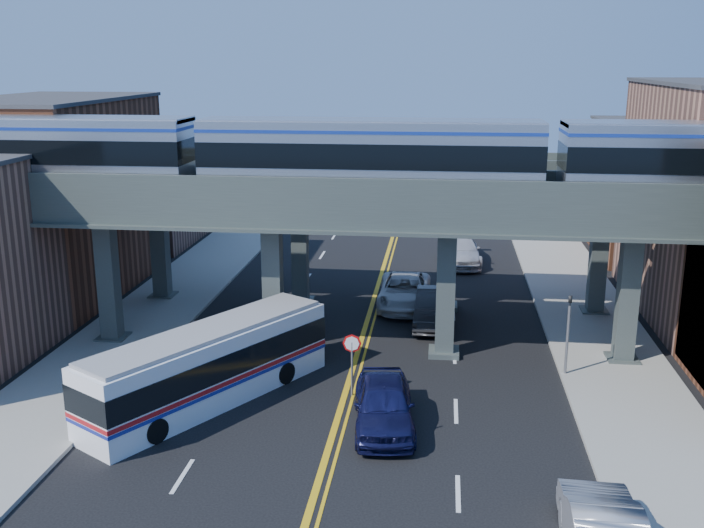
{
  "coord_description": "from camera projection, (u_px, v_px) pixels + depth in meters",
  "views": [
    {
      "loc": [
        3.75,
        -26.31,
        13.34
      ],
      "look_at": [
        -0.0,
        5.58,
        4.86
      ],
      "focal_mm": 40.0,
      "sensor_mm": 36.0,
      "label": 1
    }
  ],
  "objects": [
    {
      "name": "building_east_c",
      "position": [
        660.0,
        191.0,
        53.7
      ],
      "size": [
        8.0,
        10.0,
        9.0
      ],
      "primitive_type": "cube",
      "color": "brown",
      "rests_on": "ground"
    },
    {
      "name": "building_west_c",
      "position": [
        141.0,
        188.0,
        58.01
      ],
      "size": [
        8.0,
        10.0,
        8.0
      ],
      "primitive_type": "cube",
      "color": "#95604D",
      "rests_on": "ground"
    },
    {
      "name": "sidewalk_west",
      "position": [
        139.0,
        326.0,
        39.97
      ],
      "size": [
        5.0,
        70.0,
        0.16
      ],
      "primitive_type": "cube",
      "color": "gray",
      "rests_on": "ground"
    },
    {
      "name": "building_west_b",
      "position": [
        55.0,
        198.0,
        45.14
      ],
      "size": [
        8.0,
        14.0,
        11.0
      ],
      "primitive_type": "cube",
      "color": "brown",
      "rests_on": "ground"
    },
    {
      "name": "elevated_viaduct_near",
      "position": [
        358.0,
        216.0,
        35.12
      ],
      "size": [
        52.0,
        3.6,
        7.4
      ],
      "color": "#3E4844",
      "rests_on": "ground"
    },
    {
      "name": "transit_train",
      "position": [
        370.0,
        154.0,
        34.36
      ],
      "size": [
        46.29,
        2.9,
        3.38
      ],
      "color": "black",
      "rests_on": "elevated_viaduct_near"
    },
    {
      "name": "stop_sign",
      "position": [
        352.0,
        355.0,
        31.49
      ],
      "size": [
        0.76,
        0.09,
        2.63
      ],
      "color": "slate",
      "rests_on": "ground"
    },
    {
      "name": "car_lane_a",
      "position": [
        384.0,
        404.0,
        28.97
      ],
      "size": [
        2.76,
        5.64,
        1.85
      ],
      "primitive_type": "imported",
      "rotation": [
        0.0,
        0.0,
        0.11
      ],
      "color": "#10123B",
      "rests_on": "ground"
    },
    {
      "name": "car_lane_c",
      "position": [
        405.0,
        291.0,
        43.21
      ],
      "size": [
        2.87,
        6.12,
        1.69
      ],
      "primitive_type": "imported",
      "rotation": [
        0.0,
        0.0,
        0.01
      ],
      "color": "silver",
      "rests_on": "ground"
    },
    {
      "name": "car_lane_d",
      "position": [
        460.0,
        250.0,
        52.22
      ],
      "size": [
        2.88,
        6.29,
        1.78
      ],
      "primitive_type": "imported",
      "rotation": [
        0.0,
        0.0,
        0.06
      ],
      "color": "silver",
      "rests_on": "ground"
    },
    {
      "name": "ground",
      "position": [
        335.0,
        428.0,
        29.09
      ],
      "size": [
        120.0,
        120.0,
        0.0
      ],
      "primitive_type": "plane",
      "color": "black",
      "rests_on": "ground"
    },
    {
      "name": "elevated_viaduct_far",
      "position": [
        373.0,
        190.0,
        41.84
      ],
      "size": [
        52.0,
        3.6,
        7.4
      ],
      "color": "#3E4844",
      "rests_on": "ground"
    },
    {
      "name": "traffic_signal",
      "position": [
        568.0,
        326.0,
        33.23
      ],
      "size": [
        0.15,
        0.18,
        4.1
      ],
      "color": "slate",
      "rests_on": "ground"
    },
    {
      "name": "transit_bus",
      "position": [
        209.0,
        366.0,
        31.03
      ],
      "size": [
        8.02,
        10.9,
        2.9
      ],
      "rotation": [
        0.0,
        0.0,
        1.02
      ],
      "color": "white",
      "rests_on": "ground"
    },
    {
      "name": "car_lane_b",
      "position": [
        434.0,
        308.0,
        40.23
      ],
      "size": [
        2.03,
        5.45,
        1.78
      ],
      "primitive_type": "imported",
      "rotation": [
        0.0,
        0.0,
        -0.03
      ],
      "color": "#303033",
      "rests_on": "ground"
    },
    {
      "name": "sidewalk_east",
      "position": [
        602.0,
        344.0,
        37.38
      ],
      "size": [
        5.0,
        70.0,
        0.16
      ],
      "primitive_type": "cube",
      "color": "gray",
      "rests_on": "ground"
    }
  ]
}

